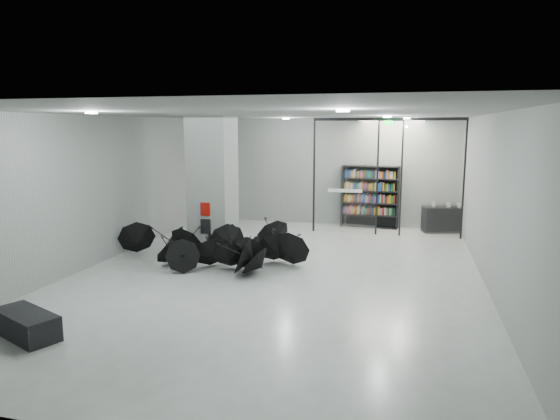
% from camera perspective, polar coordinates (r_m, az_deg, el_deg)
% --- Properties ---
extents(room, '(14.00, 14.02, 4.01)m').
position_cam_1_polar(room, '(12.27, -0.41, 5.49)').
color(room, '#949794').
rests_on(room, ground).
extents(column, '(1.20, 1.20, 4.00)m').
position_cam_1_polar(column, '(15.03, -7.67, 2.91)').
color(column, slate).
rests_on(column, ground).
extents(fire_cabinet, '(0.28, 0.04, 0.38)m').
position_cam_1_polar(fire_cabinet, '(14.55, -8.53, 0.09)').
color(fire_cabinet, '#A50A07').
rests_on(fire_cabinet, column).
extents(info_panel, '(0.30, 0.03, 0.42)m').
position_cam_1_polar(info_panel, '(14.64, -8.48, -1.84)').
color(info_panel, black).
rests_on(info_panel, column).
extents(exit_sign, '(0.30, 0.06, 0.15)m').
position_cam_1_polar(exit_sign, '(17.14, 12.20, 9.67)').
color(exit_sign, '#0CE533').
rests_on(exit_sign, room).
extents(glass_partition, '(5.06, 0.08, 4.00)m').
position_cam_1_polar(glass_partition, '(17.40, 12.02, 4.27)').
color(glass_partition, silver).
rests_on(glass_partition, ground).
extents(bench, '(1.52, 1.11, 0.45)m').
position_cam_1_polar(bench, '(10.16, -26.94, -11.55)').
color(bench, black).
rests_on(bench, ground).
extents(bookshelf, '(2.11, 0.61, 2.29)m').
position_cam_1_polar(bookshelf, '(18.79, 10.22, 1.51)').
color(bookshelf, black).
rests_on(bookshelf, ground).
extents(shop_counter, '(1.62, 0.98, 0.91)m').
position_cam_1_polar(shop_counter, '(18.65, 18.26, -1.03)').
color(shop_counter, black).
rests_on(shop_counter, ground).
extents(umbrella_cluster, '(5.84, 4.34, 1.29)m').
position_cam_1_polar(umbrella_cluster, '(13.76, -6.39, -4.82)').
color(umbrella_cluster, black).
rests_on(umbrella_cluster, ground).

